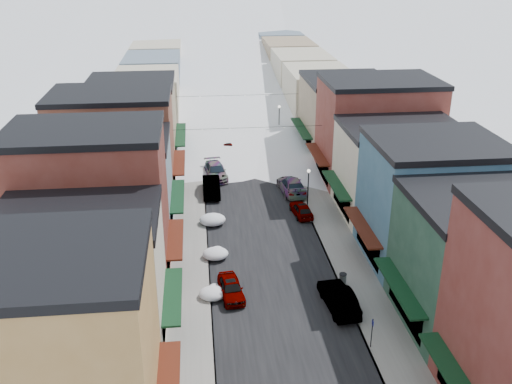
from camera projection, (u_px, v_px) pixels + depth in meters
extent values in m
cube|color=black|center=(236.00, 129.00, 82.89)|extent=(10.00, 160.00, 0.01)
cube|color=gray|center=(190.00, 130.00, 82.22)|extent=(3.20, 160.00, 0.15)
cube|color=gray|center=(280.00, 127.00, 83.51)|extent=(3.20, 160.00, 0.15)
cube|color=slate|center=(201.00, 130.00, 82.37)|extent=(0.10, 160.00, 0.15)
cube|color=slate|center=(270.00, 128.00, 83.36)|extent=(0.10, 160.00, 0.15)
cube|color=#BE8846|center=(51.00, 359.00, 28.26)|extent=(10.00, 8.50, 11.00)
cube|color=black|center=(34.00, 257.00, 26.00)|extent=(10.20, 8.70, 0.50)
cube|color=beige|center=(83.00, 284.00, 36.42)|extent=(10.00, 8.00, 9.00)
cube|color=black|center=(74.00, 217.00, 34.55)|extent=(10.20, 8.20, 0.50)
cube|color=black|center=(173.00, 296.00, 37.48)|extent=(1.20, 6.80, 0.15)
cube|color=maroon|center=(92.00, 210.00, 43.10)|extent=(11.00, 8.00, 12.00)
cube|color=black|center=(82.00, 131.00, 40.63)|extent=(11.20, 8.20, 0.50)
cube|color=#4E1A0D|center=(175.00, 239.00, 44.79)|extent=(1.20, 6.80, 0.15)
cube|color=#76909E|center=(115.00, 188.00, 51.60)|extent=(10.00, 9.00, 8.50)
cube|color=black|center=(110.00, 141.00, 49.83)|extent=(10.20, 9.20, 0.50)
cube|color=black|center=(178.00, 196.00, 52.56)|extent=(1.20, 7.65, 0.15)
cube|color=brown|center=(114.00, 146.00, 59.34)|extent=(12.00, 9.00, 10.50)
cube|color=black|center=(109.00, 94.00, 57.17)|extent=(12.20, 9.20, 0.50)
cube|color=#4E1A0D|center=(179.00, 162.00, 60.79)|extent=(1.20, 7.65, 0.15)
cube|color=#988464|center=(133.00, 124.00, 68.77)|extent=(10.00, 11.00, 9.50)
cube|color=black|center=(130.00, 82.00, 66.80)|extent=(10.20, 11.20, 0.50)
cube|color=black|center=(181.00, 134.00, 69.93)|extent=(1.20, 9.35, 0.15)
cube|color=black|center=(456.00, 378.00, 30.29)|extent=(1.20, 7.65, 0.15)
cube|color=#204331|center=(481.00, 265.00, 38.55)|extent=(10.00, 9.00, 9.00)
cube|color=black|center=(492.00, 201.00, 36.67)|extent=(10.20, 9.20, 0.50)
cube|color=black|center=(399.00, 286.00, 38.51)|extent=(1.20, 7.65, 0.15)
cube|color=#37617C|center=(430.00, 204.00, 46.57)|extent=(10.00, 9.00, 10.00)
cube|color=black|center=(439.00, 143.00, 44.50)|extent=(10.20, 9.20, 0.50)
cube|color=#4E1A0D|center=(362.00, 227.00, 46.74)|extent=(1.20, 7.65, 0.15)
cube|color=beige|center=(399.00, 173.00, 55.14)|extent=(11.00, 9.00, 8.50)
cube|color=black|center=(403.00, 128.00, 53.37)|extent=(11.20, 9.20, 0.50)
cube|color=black|center=(336.00, 185.00, 54.96)|extent=(1.20, 7.65, 0.15)
cube|color=maroon|center=(377.00, 132.00, 62.92)|extent=(12.00, 9.00, 11.00)
cube|color=black|center=(381.00, 81.00, 60.66)|extent=(12.20, 9.20, 0.50)
cube|color=#4E1A0D|center=(317.00, 154.00, 63.19)|extent=(1.20, 7.65, 0.15)
cube|color=#927C60|center=(345.00, 117.00, 72.36)|extent=(10.00, 11.00, 9.00)
cube|color=black|center=(347.00, 80.00, 70.49)|extent=(10.20, 11.20, 0.50)
cube|color=black|center=(301.00, 128.00, 72.33)|extent=(1.20, 9.35, 0.15)
cube|color=gray|center=(147.00, 101.00, 81.93)|extent=(9.00, 13.00, 8.00)
cube|color=gray|center=(318.00, 97.00, 84.37)|extent=(9.00, 13.00, 8.00)
cube|color=gray|center=(153.00, 80.00, 94.72)|extent=(9.00, 13.00, 8.00)
cube|color=gray|center=(301.00, 77.00, 97.16)|extent=(9.00, 13.00, 8.00)
cube|color=gray|center=(158.00, 65.00, 107.52)|extent=(9.00, 13.00, 8.00)
cube|color=gray|center=(288.00, 62.00, 109.96)|extent=(9.00, 13.00, 8.00)
cube|color=gray|center=(161.00, 52.00, 120.31)|extent=(9.00, 13.00, 8.00)
cube|color=gray|center=(278.00, 50.00, 122.75)|extent=(9.00, 13.00, 8.00)
cylinder|color=black|center=(248.00, 128.00, 62.18)|extent=(16.40, 0.04, 0.04)
cylinder|color=black|center=(238.00, 95.00, 75.88)|extent=(16.40, 0.04, 0.04)
imported|color=gray|center=(231.00, 288.00, 42.87)|extent=(2.15, 4.29, 1.40)
imported|color=black|center=(211.00, 187.00, 60.71)|extent=(1.81, 5.19, 1.71)
imported|color=gray|center=(216.00, 171.00, 65.09)|extent=(2.87, 5.71, 1.59)
imported|color=black|center=(339.00, 298.00, 41.41)|extent=(2.27, 5.23, 1.67)
imported|color=gray|center=(301.00, 209.00, 55.87)|extent=(2.06, 4.12, 1.35)
imported|color=black|center=(292.00, 185.00, 61.06)|extent=(2.81, 5.98, 1.69)
imported|color=gray|center=(228.00, 149.00, 72.40)|extent=(2.02, 4.56, 1.52)
imported|color=white|center=(240.00, 111.00, 89.09)|extent=(3.31, 6.11, 1.63)
cylinder|color=black|center=(372.00, 333.00, 36.98)|extent=(0.06, 0.06, 2.18)
cube|color=navy|center=(373.00, 323.00, 36.67)|extent=(0.02, 0.30, 0.40)
cylinder|color=#585B5D|center=(343.00, 280.00, 44.11)|extent=(0.54, 0.54, 0.94)
cylinder|color=black|center=(343.00, 274.00, 43.92)|extent=(0.58, 0.58, 0.06)
cylinder|color=black|center=(307.00, 207.00, 57.51)|extent=(0.29, 0.29, 0.10)
cylinder|color=black|center=(308.00, 190.00, 56.78)|extent=(0.11, 0.11, 3.80)
sphere|color=white|center=(309.00, 171.00, 55.97)|extent=(0.34, 0.34, 0.34)
cylinder|color=black|center=(279.00, 137.00, 78.80)|extent=(0.31, 0.31, 0.10)
cylinder|color=black|center=(279.00, 123.00, 77.99)|extent=(0.13, 0.13, 4.19)
sphere|color=white|center=(279.00, 107.00, 77.11)|extent=(0.38, 0.38, 0.38)
ellipsoid|color=white|center=(213.00, 293.00, 42.68)|extent=(2.06, 1.74, 0.87)
ellipsoid|color=white|center=(215.00, 287.00, 43.88)|extent=(0.88, 0.79, 0.44)
ellipsoid|color=white|center=(215.00, 254.00, 48.15)|extent=(2.19, 1.85, 0.93)
ellipsoid|color=white|center=(217.00, 249.00, 49.36)|extent=(0.94, 0.84, 0.47)
ellipsoid|color=white|center=(212.00, 220.00, 54.06)|extent=(2.48, 2.10, 1.05)
ellipsoid|color=white|center=(214.00, 217.00, 55.28)|extent=(1.06, 0.96, 0.53)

